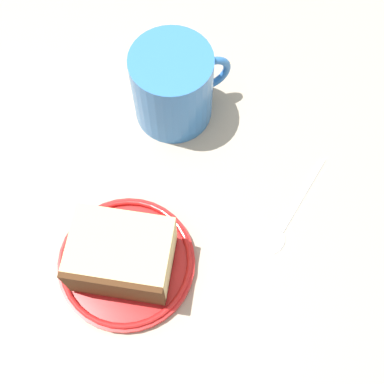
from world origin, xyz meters
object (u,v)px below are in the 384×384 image
(teaspoon, at_px, (287,224))
(cake_slice, at_px, (122,256))
(tea_mug, at_px, (173,86))
(small_plate, at_px, (127,262))

(teaspoon, bearing_deg, cake_slice, 115.56)
(tea_mug, bearing_deg, teaspoon, -129.50)
(tea_mug, distance_m, teaspoon, 0.21)
(small_plate, xyz_separation_m, tea_mug, (0.21, -0.01, 0.04))
(cake_slice, bearing_deg, tea_mug, -3.71)
(teaspoon, bearing_deg, tea_mug, 50.50)
(cake_slice, distance_m, tea_mug, 0.21)
(cake_slice, bearing_deg, teaspoon, -64.44)
(small_plate, relative_size, tea_mug, 1.33)
(small_plate, relative_size, teaspoon, 1.13)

